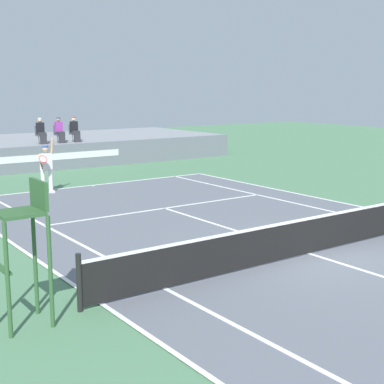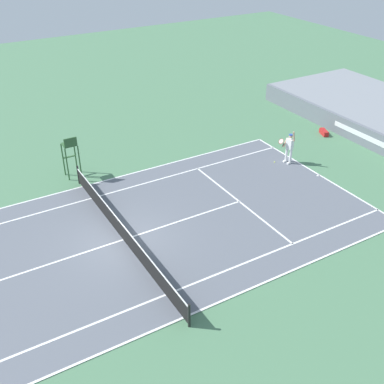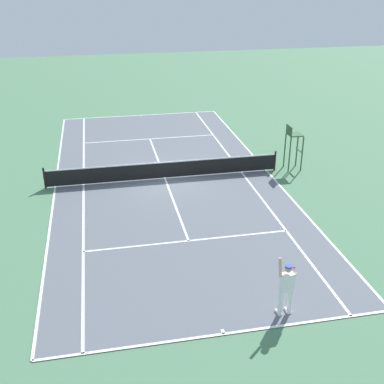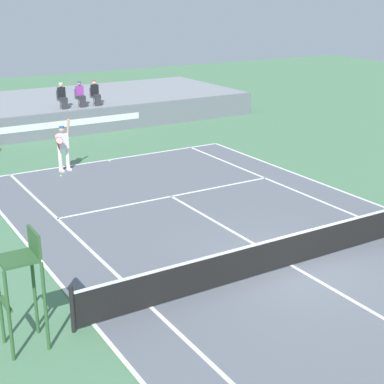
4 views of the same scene
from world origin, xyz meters
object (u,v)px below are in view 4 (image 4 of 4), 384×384
Objects in this scene: spectator_seated_0 at (62,96)px; umpire_chair at (23,275)px; tennis_ball at (61,176)px; spectator_seated_2 at (95,93)px; spectator_seated_1 at (80,95)px; tennis_player at (63,147)px.

spectator_seated_0 is 19.30m from umpire_chair.
tennis_ball is 0.03× the size of umpire_chair.
spectator_seated_1 is at bearing 180.00° from spectator_seated_2.
tennis_player is (-3.30, -6.60, -0.85)m from spectator_seated_1.
spectator_seated_0 is 1.00× the size of spectator_seated_1.
spectator_seated_0 is at bearing 70.45° from tennis_player.
spectator_seated_0 is at bearing 180.00° from spectator_seated_2.
spectator_seated_1 reaches higher than tennis_ball.
tennis_ball is (-4.52, -7.24, -1.81)m from spectator_seated_2.
spectator_seated_1 reaches higher than umpire_chair.
spectator_seated_1 is 0.61× the size of tennis_player.
spectator_seated_1 is 8.33m from tennis_ball.
spectator_seated_1 is 19.67m from umpire_chair.
tennis_player is 1.22m from tennis_ball.
spectator_seated_1 is 7.42m from tennis_player.
spectator_seated_0 is 18.60× the size of tennis_ball.
spectator_seated_2 is 20.02m from umpire_chair.
spectator_seated_1 is 0.82m from spectator_seated_2.
spectator_seated_0 is at bearing 180.00° from spectator_seated_1.
tennis_ball is (-2.74, -7.24, -1.81)m from spectator_seated_0.
spectator_seated_1 is 18.60× the size of tennis_ball.
spectator_seated_1 is at bearing 62.96° from tennis_ball.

